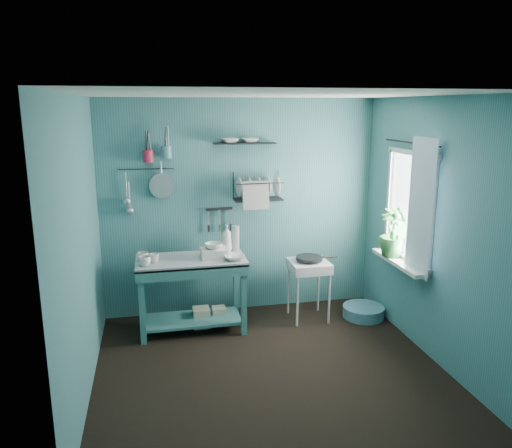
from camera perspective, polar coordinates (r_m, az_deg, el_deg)
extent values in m
plane|color=black|center=(4.88, 1.54, -16.19)|extent=(3.20, 3.20, 0.00)
plane|color=silver|center=(4.25, 1.76, 14.60)|extent=(3.20, 3.20, 0.00)
plane|color=#34686C|center=(5.83, -1.80, 1.89)|extent=(3.20, 0.00, 3.20)
plane|color=#34686C|center=(3.04, 8.34, -9.13)|extent=(3.20, 0.00, 3.20)
plane|color=#34686C|center=(4.33, -19.44, -2.92)|extent=(0.00, 3.00, 3.00)
plane|color=#34686C|center=(5.01, 19.72, -0.79)|extent=(0.00, 3.00, 3.00)
cube|color=#367270|center=(5.52, -7.32, -7.99)|extent=(1.24, 0.76, 0.82)
imported|color=silver|center=(5.21, -12.61, -4.18)|extent=(0.12, 0.12, 0.10)
imported|color=silver|center=(5.30, -11.52, -3.83)|extent=(0.14, 0.14, 0.09)
imported|color=silver|center=(5.36, -12.81, -3.68)|extent=(0.17, 0.17, 0.10)
cube|color=silver|center=(5.37, -4.79, -3.33)|extent=(0.28, 0.22, 0.10)
imported|color=silver|center=(5.35, -4.81, -2.50)|extent=(0.20, 0.20, 0.06)
imported|color=silver|center=(5.58, -3.36, -1.62)|extent=(0.12, 0.12, 0.30)
cylinder|color=#A0A9B2|center=(5.62, -2.38, -1.61)|extent=(0.09, 0.09, 0.28)
imported|color=silver|center=(5.28, -2.45, -3.85)|extent=(0.22, 0.22, 0.05)
cube|color=silver|center=(5.81, 6.01, -7.51)|extent=(0.44, 0.44, 0.69)
cylinder|color=black|center=(5.69, 6.10, -3.90)|extent=(0.30, 0.30, 0.03)
cube|color=black|center=(5.77, -4.23, 1.72)|extent=(0.32, 0.07, 0.03)
cube|color=black|center=(5.70, 0.22, 4.33)|extent=(0.57, 0.29, 0.32)
cube|color=black|center=(5.64, -1.33, 9.20)|extent=(0.71, 0.21, 0.01)
imported|color=silver|center=(5.61, -2.98, 9.67)|extent=(0.21, 0.21, 0.05)
imported|color=silver|center=(5.65, -0.69, 9.47)|extent=(0.21, 0.21, 0.05)
cylinder|color=#B0203D|center=(5.58, -12.23, 7.59)|extent=(0.11, 0.11, 0.13)
cylinder|color=teal|center=(5.57, -10.20, 8.08)|extent=(0.11, 0.11, 0.13)
cylinder|color=#A9ABB1|center=(5.65, -10.71, 4.34)|extent=(0.28, 0.03, 0.28)
cylinder|color=#A9ABB1|center=(5.66, -14.62, 4.25)|extent=(0.01, 0.01, 0.30)
cylinder|color=#A9ABB1|center=(5.68, -14.29, 3.23)|extent=(0.01, 0.01, 0.30)
cylinder|color=black|center=(5.64, -12.46, 6.16)|extent=(0.60, 0.01, 0.01)
plane|color=white|center=(5.35, 17.22, 1.90)|extent=(0.00, 1.10, 1.10)
cube|color=silver|center=(5.46, 16.02, -4.21)|extent=(0.16, 0.95, 0.04)
plane|color=white|center=(5.06, 18.24, 1.76)|extent=(0.00, 1.35, 1.35)
cylinder|color=black|center=(5.25, 17.28, 8.85)|extent=(0.02, 1.05, 0.02)
imported|color=#29672D|center=(5.51, 15.41, -0.96)|extent=(0.37, 0.37, 0.52)
cube|color=#9C9375|center=(5.69, -6.26, -10.57)|extent=(0.18, 0.18, 0.22)
cube|color=#9C9375|center=(5.74, -4.26, -10.40)|extent=(0.15, 0.15, 0.20)
cylinder|color=teal|center=(6.05, 12.17, -9.76)|extent=(0.48, 0.48, 0.13)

